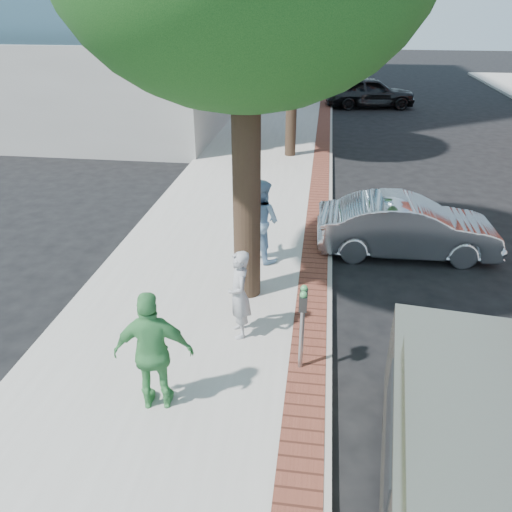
% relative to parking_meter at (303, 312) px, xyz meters
% --- Properties ---
extents(ground, '(120.00, 120.00, 0.00)m').
position_rel_parking_meter_xyz_m(ground, '(-0.59, 0.28, -1.21)').
color(ground, black).
rests_on(ground, ground).
extents(sidewalk, '(5.00, 60.00, 0.15)m').
position_rel_parking_meter_xyz_m(sidewalk, '(-2.09, 8.28, -1.13)').
color(sidewalk, '#9E9991').
rests_on(sidewalk, ground).
extents(brick_strip, '(0.60, 60.00, 0.01)m').
position_rel_parking_meter_xyz_m(brick_strip, '(0.11, 8.28, -1.05)').
color(brick_strip, brown).
rests_on(brick_strip, sidewalk).
extents(curb, '(0.10, 60.00, 0.15)m').
position_rel_parking_meter_xyz_m(curb, '(0.46, 8.28, -1.13)').
color(curb, gray).
rests_on(curb, ground).
extents(office_base, '(18.20, 22.20, 4.00)m').
position_rel_parking_meter_xyz_m(office_base, '(-13.59, 22.28, 0.79)').
color(office_base, gray).
rests_on(office_base, ground).
extents(signal_near, '(0.70, 0.15, 3.80)m').
position_rel_parking_meter_xyz_m(signal_near, '(0.31, 22.28, 1.05)').
color(signal_near, black).
rests_on(signal_near, ground).
extents(tree_far, '(4.80, 4.80, 7.14)m').
position_rel_parking_meter_xyz_m(tree_far, '(-1.09, 12.28, 4.09)').
color(tree_far, black).
rests_on(tree_far, sidewalk).
extents(parking_meter, '(0.12, 0.32, 1.47)m').
position_rel_parking_meter_xyz_m(parking_meter, '(0.00, 0.00, 0.00)').
color(parking_meter, gray).
rests_on(parking_meter, sidewalk).
extents(person_gray, '(0.55, 0.68, 1.61)m').
position_rel_parking_meter_xyz_m(person_gray, '(-1.11, 0.76, -0.25)').
color(person_gray, '#999A9E').
rests_on(person_gray, sidewalk).
extents(person_officer, '(1.15, 1.11, 1.87)m').
position_rel_parking_meter_xyz_m(person_officer, '(-1.11, 3.70, -0.12)').
color(person_officer, '#86ACCF').
rests_on(person_officer, sidewalk).
extents(person_green, '(1.16, 0.62, 1.88)m').
position_rel_parking_meter_xyz_m(person_green, '(-1.99, -1.10, -0.11)').
color(person_green, '#469C53').
rests_on(person_green, sidewalk).
extents(sedan_silver, '(4.20, 1.59, 1.37)m').
position_rel_parking_meter_xyz_m(sedan_silver, '(2.21, 4.70, -0.52)').
color(sedan_silver, '#B5B6BD').
rests_on(sedan_silver, ground).
extents(bg_car, '(5.09, 2.62, 1.66)m').
position_rel_parking_meter_xyz_m(bg_car, '(2.55, 23.02, -0.38)').
color(bg_car, black).
rests_on(bg_car, ground).
extents(van, '(2.32, 4.89, 1.74)m').
position_rel_parking_meter_xyz_m(van, '(1.96, -2.39, -0.25)').
color(van, gray).
rests_on(van, ground).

